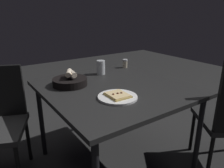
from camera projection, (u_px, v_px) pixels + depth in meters
name	position (u px, v px, depth m)	size (l,w,h in m)	color
ground	(114.00, 163.00, 1.87)	(8.00, 8.00, 0.00)	#262626
dining_table	(115.00, 93.00, 1.65)	(1.02, 1.05, 0.70)	black
pizza_plate	(118.00, 96.00, 1.42)	(0.26, 0.26, 0.04)	white
bread_basket	(70.00, 81.00, 1.65)	(0.26, 0.26, 0.12)	black
beer_glass	(101.00, 68.00, 1.93)	(0.07, 0.07, 0.13)	silver
pepper_shaker	(125.00, 64.00, 2.16)	(0.05, 0.05, 0.08)	#BFB299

